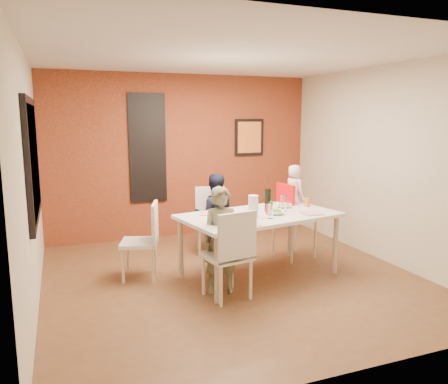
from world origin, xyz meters
name	(u,v)px	position (x,y,z in m)	size (l,w,h in m)	color
ground	(232,278)	(0.00, 0.00, 0.00)	(4.50, 4.50, 0.00)	brown
ceiling	(233,55)	(0.00, 0.00, 2.70)	(4.50, 4.50, 0.02)	silver
wall_back	(183,156)	(0.00, 2.25, 1.35)	(4.50, 0.02, 2.70)	beige
wall_front	(348,206)	(0.00, -2.25, 1.35)	(4.50, 0.02, 2.70)	beige
wall_left	(30,181)	(-2.25, 0.00, 1.35)	(0.02, 4.50, 2.70)	beige
wall_right	(383,164)	(2.25, 0.00, 1.35)	(0.02, 4.50, 2.70)	beige
brick_accent_wall	(183,156)	(0.00, 2.23, 1.35)	(4.50, 0.02, 2.70)	maroon
picture_window_frame	(32,160)	(-2.22, 0.20, 1.55)	(0.05, 1.70, 1.30)	black
picture_window_pane	(34,160)	(-2.21, 0.20, 1.55)	(0.02, 1.55, 1.15)	black
glassblock_strip	(147,148)	(-0.60, 2.21, 1.50)	(0.55, 0.03, 1.70)	silver
glassblock_surround	(148,148)	(-0.60, 2.21, 1.50)	(0.60, 0.03, 1.76)	black
art_print_frame	(249,137)	(1.20, 2.21, 1.65)	(0.54, 0.03, 0.64)	black
art_print_canvas	(250,137)	(1.20, 2.19, 1.65)	(0.44, 0.01, 0.54)	orange
dining_table	(259,220)	(0.35, -0.03, 0.73)	(2.09, 1.41, 0.80)	white
chair_near	(231,251)	(-0.26, -0.61, 0.56)	(0.55, 0.55, 1.01)	beige
chair_far	(211,216)	(0.13, 1.20, 0.54)	(0.54, 0.54, 0.96)	white
chair_left	(146,236)	(-1.00, 0.41, 0.53)	(0.55, 0.55, 0.95)	silver
high_chair	(292,213)	(1.10, 0.47, 0.65)	(0.52, 0.52, 1.08)	red
child_near	(222,240)	(-0.28, -0.36, 0.62)	(0.45, 0.29, 1.23)	#625F46
child_far	(215,215)	(0.10, 0.95, 0.60)	(0.58, 0.46, 1.20)	black
toddler	(294,190)	(1.13, 0.48, 0.99)	(0.34, 0.22, 0.70)	beige
plate_near_left	(251,224)	(0.03, -0.48, 0.81)	(0.20, 0.20, 0.01)	silver
plate_far_mid	(251,208)	(0.40, 0.33, 0.81)	(0.20, 0.20, 0.01)	white
plate_near_right	(312,213)	(0.97, -0.25, 0.81)	(0.24, 0.24, 0.01)	white
plate_far_left	(209,214)	(-0.24, 0.18, 0.81)	(0.23, 0.23, 0.01)	silver
salad_bowl_a	(276,212)	(0.53, -0.13, 0.83)	(0.20, 0.20, 0.05)	silver
salad_bowl_b	(284,206)	(0.82, 0.21, 0.83)	(0.19, 0.19, 0.05)	white
wine_bottle	(268,200)	(0.51, 0.08, 0.95)	(0.08, 0.08, 0.29)	black
wine_glass_a	(270,211)	(0.37, -0.30, 0.90)	(0.06, 0.06, 0.18)	white
wine_glass_b	(284,203)	(0.70, -0.01, 0.92)	(0.08, 0.08, 0.22)	white
paper_towel_roll	(253,206)	(0.20, -0.16, 0.94)	(0.12, 0.12, 0.27)	silver
condiment_red	(267,209)	(0.43, -0.08, 0.87)	(0.03, 0.03, 0.13)	red
condiment_green	(271,207)	(0.52, -0.01, 0.88)	(0.04, 0.04, 0.15)	#357226
condiment_brown	(256,207)	(0.34, 0.05, 0.88)	(0.04, 0.04, 0.15)	brown
sippy_cup	(307,202)	(1.14, 0.15, 0.86)	(0.07, 0.07, 0.12)	orange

